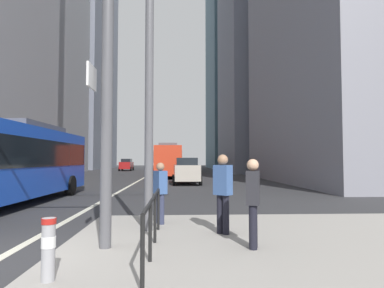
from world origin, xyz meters
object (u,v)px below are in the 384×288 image
object	(u,v)px
car_receding_far	(186,171)
pedestrian_waiting	(160,190)
pedestrian_far	(253,199)
city_bus_blue_oncoming	(8,159)
street_lamp_post	(150,15)
city_bus_red_receding	(168,159)
bollard_right	(48,246)
city_bus_red_distant	(173,159)
pedestrian_walking	(223,189)
car_receding_near	(181,164)
car_oncoming_mid	(127,165)

from	to	relation	value
car_receding_far	pedestrian_waiting	world-z (taller)	car_receding_far
pedestrian_waiting	pedestrian_far	bearing A→B (deg)	-53.14
city_bus_blue_oncoming	street_lamp_post	world-z (taller)	street_lamp_post
city_bus_red_receding	bollard_right	distance (m)	30.43
city_bus_red_distant	pedestrian_walking	size ratio (longest dim) A/B	6.36
city_bus_blue_oncoming	pedestrian_walking	size ratio (longest dim) A/B	6.83
bollard_right	city_bus_red_distant	bearing A→B (deg)	88.60
street_lamp_post	bollard_right	size ratio (longest dim) A/B	9.35
car_receding_near	pedestrian_walking	world-z (taller)	car_receding_near
city_bus_blue_oncoming	pedestrian_waiting	size ratio (longest dim) A/B	7.67
car_receding_near	city_bus_red_distant	bearing A→B (deg)	-97.18
car_oncoming_mid	bollard_right	xyz separation A→B (m)	(6.43, -50.33, -0.36)
car_oncoming_mid	street_lamp_post	xyz separation A→B (m)	(7.52, -47.11, 4.29)
car_receding_far	pedestrian_far	size ratio (longest dim) A/B	2.72
street_lamp_post	pedestrian_far	world-z (taller)	street_lamp_post
bollard_right	city_bus_red_receding	bearing A→B (deg)	88.47
car_receding_near	pedestrian_walking	size ratio (longest dim) A/B	2.54
city_bus_red_receding	pedestrian_walking	xyz separation A→B (m)	(1.98, -27.61, -0.69)
city_bus_blue_oncoming	street_lamp_post	xyz separation A→B (m)	(5.96, -5.47, 3.45)
city_bus_red_distant	car_receding_far	distance (m)	26.89
car_receding_far	pedestrian_waiting	xyz separation A→B (m)	(-1.14, -16.09, 0.03)
city_bus_red_receding	pedestrian_waiting	world-z (taller)	city_bus_red_receding
city_bus_red_distant	bollard_right	xyz separation A→B (m)	(-1.15, -46.98, -1.21)
car_receding_near	street_lamp_post	xyz separation A→B (m)	(-1.39, -54.36, 4.29)
car_receding_far	bollard_right	bearing A→B (deg)	-96.98
street_lamp_post	pedestrian_waiting	bearing A→B (deg)	73.90
car_receding_near	street_lamp_post	distance (m)	54.54
car_receding_near	pedestrian_far	distance (m)	56.03
city_bus_red_distant	bollard_right	world-z (taller)	city_bus_red_distant
bollard_right	pedestrian_far	bearing A→B (deg)	25.89
street_lamp_post	pedestrian_far	xyz separation A→B (m)	(2.10, -1.67, -4.21)
car_receding_near	street_lamp_post	size ratio (longest dim) A/B	0.56
car_receding_far	city_bus_red_receding	bearing A→B (deg)	99.16
bollard_right	pedestrian_far	distance (m)	3.58
city_bus_blue_oncoming	car_receding_near	world-z (taller)	city_bus_blue_oncoming
street_lamp_post	city_bus_blue_oncoming	bearing A→B (deg)	137.46
pedestrian_walking	car_oncoming_mid	bearing A→B (deg)	100.97
car_receding_far	car_oncoming_mid	bearing A→B (deg)	106.40
city_bus_red_distant	car_receding_near	distance (m)	10.72
bollard_right	pedestrian_waiting	distance (m)	4.27
pedestrian_waiting	pedestrian_far	distance (m)	3.11
city_bus_blue_oncoming	street_lamp_post	size ratio (longest dim) A/B	1.51
city_bus_blue_oncoming	bollard_right	distance (m)	10.04
car_receding_near	car_receding_far	distance (m)	37.45
car_receding_far	pedestrian_walking	bearing A→B (deg)	-88.92
city_bus_red_distant	car_receding_far	xyz separation A→B (m)	(1.32, -26.85, -0.85)
city_bus_red_distant	pedestrian_walking	xyz separation A→B (m)	(1.65, -44.19, -0.69)
pedestrian_far	street_lamp_post	bearing A→B (deg)	141.40
car_oncoming_mid	car_receding_near	bearing A→B (deg)	39.13
city_bus_blue_oncoming	pedestrian_walking	bearing A→B (deg)	-37.66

